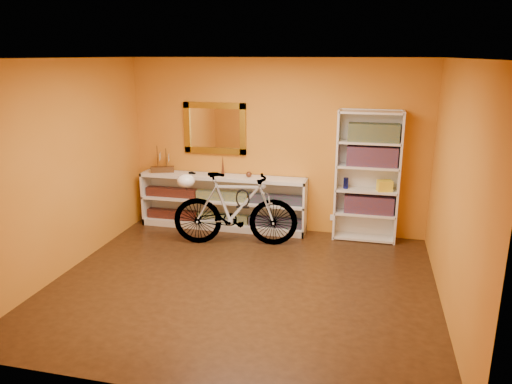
% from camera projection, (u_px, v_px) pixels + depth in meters
% --- Properties ---
extents(floor, '(4.50, 4.00, 0.01)m').
position_uv_depth(floor, '(242.00, 285.00, 5.77)').
color(floor, black).
rests_on(floor, ground).
extents(ceiling, '(4.50, 4.00, 0.01)m').
position_uv_depth(ceiling, '(240.00, 58.00, 5.06)').
color(ceiling, silver).
rests_on(ceiling, ground).
extents(back_wall, '(4.50, 0.01, 2.60)m').
position_uv_depth(back_wall, '(276.00, 147.00, 7.29)').
color(back_wall, '#C7761D').
rests_on(back_wall, ground).
extents(left_wall, '(0.01, 4.00, 2.60)m').
position_uv_depth(left_wall, '(64.00, 168.00, 5.92)').
color(left_wall, '#C7761D').
rests_on(left_wall, ground).
extents(right_wall, '(0.01, 4.00, 2.60)m').
position_uv_depth(right_wall, '(456.00, 191.00, 4.91)').
color(right_wall, '#C7761D').
rests_on(right_wall, ground).
extents(gilt_mirror, '(0.98, 0.06, 0.78)m').
position_uv_depth(gilt_mirror, '(215.00, 128.00, 7.40)').
color(gilt_mirror, olive).
rests_on(gilt_mirror, back_wall).
extents(wall_socket, '(0.09, 0.02, 0.09)m').
position_uv_depth(wall_socket, '(333.00, 218.00, 7.36)').
color(wall_socket, silver).
rests_on(wall_socket, back_wall).
extents(console_unit, '(2.60, 0.35, 0.85)m').
position_uv_depth(console_unit, '(223.00, 202.00, 7.53)').
color(console_unit, silver).
rests_on(console_unit, floor).
extents(cd_row_lower, '(2.50, 0.13, 0.14)m').
position_uv_depth(cd_row_lower, '(223.00, 218.00, 7.58)').
color(cd_row_lower, black).
rests_on(cd_row_lower, console_unit).
extents(cd_row_upper, '(2.50, 0.13, 0.14)m').
position_uv_depth(cd_row_upper, '(222.00, 196.00, 7.48)').
color(cd_row_upper, navy).
rests_on(cd_row_upper, console_unit).
extents(model_ship, '(0.38, 0.24, 0.42)m').
position_uv_depth(model_ship, '(162.00, 159.00, 7.57)').
color(model_ship, '#452913').
rests_on(model_ship, console_unit).
extents(toy_car, '(0.00, 0.00, 0.00)m').
position_uv_depth(toy_car, '(192.00, 174.00, 7.52)').
color(toy_car, black).
rests_on(toy_car, console_unit).
extents(bronze_ornament, '(0.05, 0.05, 0.32)m').
position_uv_depth(bronze_ornament, '(223.00, 166.00, 7.37)').
color(bronze_ornament, brown).
rests_on(bronze_ornament, console_unit).
extents(decorative_orb, '(0.09, 0.09, 0.09)m').
position_uv_depth(decorative_orb, '(249.00, 174.00, 7.31)').
color(decorative_orb, brown).
rests_on(decorative_orb, console_unit).
extents(bookcase, '(0.90, 0.30, 1.90)m').
position_uv_depth(bookcase, '(367.00, 177.00, 6.93)').
color(bookcase, silver).
rests_on(bookcase, floor).
extents(book_row_a, '(0.70, 0.22, 0.26)m').
position_uv_depth(book_row_a, '(369.00, 204.00, 7.03)').
color(book_row_a, maroon).
rests_on(book_row_a, bookcase).
extents(book_row_b, '(0.70, 0.22, 0.28)m').
position_uv_depth(book_row_b, '(372.00, 156.00, 6.83)').
color(book_row_b, maroon).
rests_on(book_row_b, bookcase).
extents(book_row_c, '(0.70, 0.22, 0.25)m').
position_uv_depth(book_row_c, '(374.00, 133.00, 6.74)').
color(book_row_c, navy).
rests_on(book_row_c, bookcase).
extents(travel_mug, '(0.07, 0.07, 0.16)m').
position_uv_depth(travel_mug, '(346.00, 183.00, 7.00)').
color(travel_mug, navy).
rests_on(travel_mug, bookcase).
extents(red_tin, '(0.17, 0.17, 0.18)m').
position_uv_depth(red_tin, '(355.00, 134.00, 6.83)').
color(red_tin, maroon).
rests_on(red_tin, bookcase).
extents(yellow_bag, '(0.23, 0.18, 0.16)m').
position_uv_depth(yellow_bag, '(385.00, 186.00, 6.86)').
color(yellow_bag, yellow).
rests_on(yellow_bag, bookcase).
extents(bicycle, '(0.77, 1.86, 1.06)m').
position_uv_depth(bicycle, '(235.00, 209.00, 6.85)').
color(bicycle, silver).
rests_on(bicycle, floor).
extents(helmet, '(0.25, 0.24, 0.19)m').
position_uv_depth(helmet, '(186.00, 181.00, 6.78)').
color(helmet, white).
rests_on(helmet, bicycle).
extents(u_lock, '(0.20, 0.02, 0.20)m').
position_uv_depth(u_lock, '(243.00, 198.00, 6.80)').
color(u_lock, black).
rests_on(u_lock, bicycle).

